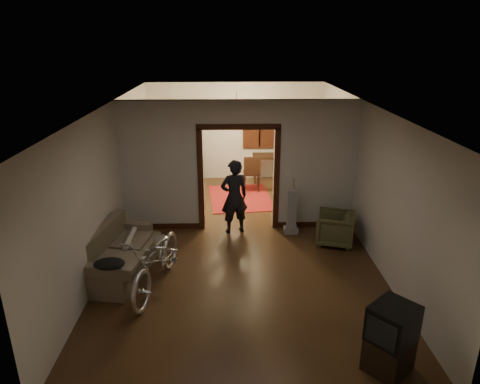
{
  "coord_description": "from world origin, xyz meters",
  "views": [
    {
      "loc": [
        -0.22,
        -7.96,
        4.0
      ],
      "look_at": [
        0.0,
        -0.3,
        1.2
      ],
      "focal_mm": 32.0,
      "sensor_mm": 36.0,
      "label": 1
    }
  ],
  "objects_px": {
    "bicycle": "(157,259)",
    "desk": "(271,169)",
    "armchair": "(335,228)",
    "locker": "(185,154)",
    "sofa": "(121,251)",
    "person": "(234,197)"
  },
  "relations": [
    {
      "from": "person",
      "to": "desk",
      "type": "distance_m",
      "value": 3.6
    },
    {
      "from": "bicycle",
      "to": "desk",
      "type": "distance_m",
      "value": 6.06
    },
    {
      "from": "sofa",
      "to": "desk",
      "type": "xyz_separation_m",
      "value": [
        3.15,
        5.03,
        -0.04
      ]
    },
    {
      "from": "bicycle",
      "to": "desk",
      "type": "xyz_separation_m",
      "value": [
        2.44,
        5.55,
        -0.14
      ]
    },
    {
      "from": "bicycle",
      "to": "locker",
      "type": "height_order",
      "value": "locker"
    },
    {
      "from": "bicycle",
      "to": "armchair",
      "type": "height_order",
      "value": "bicycle"
    },
    {
      "from": "armchair",
      "to": "person",
      "type": "height_order",
      "value": "person"
    },
    {
      "from": "person",
      "to": "bicycle",
      "type": "bearing_deg",
      "value": 41.79
    },
    {
      "from": "armchair",
      "to": "sofa",
      "type": "bearing_deg",
      "value": -58.99
    },
    {
      "from": "armchair",
      "to": "locker",
      "type": "xyz_separation_m",
      "value": [
        -3.37,
        3.86,
        0.56
      ]
    },
    {
      "from": "locker",
      "to": "sofa",
      "type": "bearing_deg",
      "value": -109.57
    },
    {
      "from": "desk",
      "to": "armchair",
      "type": "bearing_deg",
      "value": -79.77
    },
    {
      "from": "sofa",
      "to": "bicycle",
      "type": "distance_m",
      "value": 0.89
    },
    {
      "from": "locker",
      "to": "desk",
      "type": "height_order",
      "value": "locker"
    },
    {
      "from": "sofa",
      "to": "person",
      "type": "height_order",
      "value": "person"
    },
    {
      "from": "armchair",
      "to": "person",
      "type": "bearing_deg",
      "value": -89.76
    },
    {
      "from": "armchair",
      "to": "desk",
      "type": "distance_m",
      "value": 4.11
    },
    {
      "from": "bicycle",
      "to": "person",
      "type": "height_order",
      "value": "person"
    },
    {
      "from": "bicycle",
      "to": "desk",
      "type": "height_order",
      "value": "bicycle"
    },
    {
      "from": "bicycle",
      "to": "person",
      "type": "distance_m",
      "value": 2.53
    },
    {
      "from": "sofa",
      "to": "armchair",
      "type": "bearing_deg",
      "value": 24.21
    },
    {
      "from": "sofa",
      "to": "armchair",
      "type": "xyz_separation_m",
      "value": [
        4.06,
        1.03,
        -0.1
      ]
    }
  ]
}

